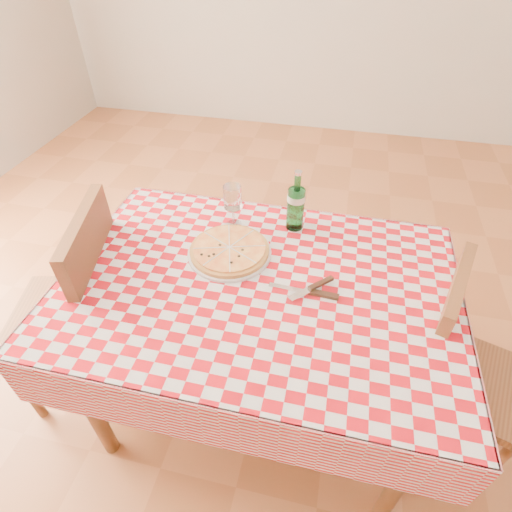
{
  "coord_description": "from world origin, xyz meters",
  "views": [
    {
      "loc": [
        0.2,
        -0.9,
        1.69
      ],
      "look_at": [
        -0.02,
        0.06,
        0.82
      ],
      "focal_mm": 28.0,
      "sensor_mm": 36.0,
      "label": 1
    }
  ],
  "objects": [
    {
      "name": "pizza_plate",
      "position": [
        -0.13,
        0.12,
        0.78
      ],
      "size": [
        0.37,
        0.37,
        0.04
      ],
      "primitive_type": null,
      "rotation": [
        0.0,
        0.0,
        0.29
      ],
      "color": "#D39046",
      "rests_on": "tablecloth"
    },
    {
      "name": "tablecloth",
      "position": [
        0.0,
        0.0,
        0.75
      ],
      "size": [
        1.3,
        0.9,
        0.01
      ],
      "primitive_type": "cube",
      "color": "#A40A12",
      "rests_on": "dining_table"
    },
    {
      "name": "wine_glass",
      "position": [
        -0.16,
        0.29,
        0.84
      ],
      "size": [
        0.09,
        0.09,
        0.17
      ],
      "primitive_type": null,
      "rotation": [
        0.0,
        0.0,
        0.37
      ],
      "color": "white",
      "rests_on": "tablecloth"
    },
    {
      "name": "water_bottle",
      "position": [
        0.07,
        0.32,
        0.88
      ],
      "size": [
        0.09,
        0.09,
        0.24
      ],
      "primitive_type": null,
      "rotation": [
        0.0,
        0.0,
        0.42
      ],
      "color": "#1A6828",
      "rests_on": "tablecloth"
    },
    {
      "name": "dining_table",
      "position": [
        0.0,
        0.0,
        0.66
      ],
      "size": [
        1.2,
        0.8,
        0.75
      ],
      "color": "brown",
      "rests_on": "ground"
    },
    {
      "name": "cutlery",
      "position": [
        0.17,
        -0.01,
        0.77
      ],
      "size": [
        0.3,
        0.28,
        0.03
      ],
      "primitive_type": null,
      "rotation": [
        0.0,
        0.0,
        0.43
      ],
      "color": "silver",
      "rests_on": "tablecloth"
    },
    {
      "name": "chair_near",
      "position": [
        0.71,
        0.06,
        0.48
      ],
      "size": [
        0.48,
        0.48,
        0.84
      ],
      "rotation": [
        0.0,
        0.0,
        -0.31
      ],
      "color": "brown",
      "rests_on": "ground"
    },
    {
      "name": "chair_far",
      "position": [
        -0.69,
        -0.04,
        0.53
      ],
      "size": [
        0.51,
        0.51,
        0.93
      ],
      "rotation": [
        0.0,
        0.0,
        3.39
      ],
      "color": "brown",
      "rests_on": "ground"
    }
  ]
}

